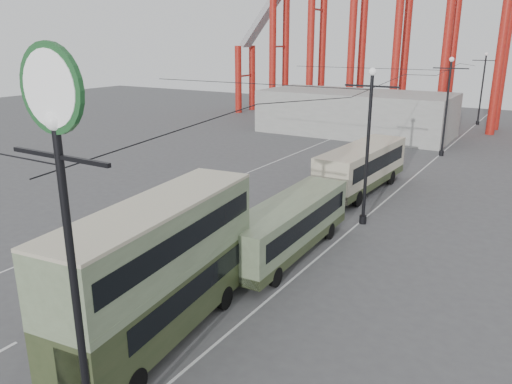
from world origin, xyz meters
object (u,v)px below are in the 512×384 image
Objects in this scene: lamp_post_near at (61,176)px; single_decker_cream at (362,166)px; single_decker_green at (289,225)px; pedestrian at (169,245)px; double_decker_bus at (160,264)px.

single_decker_cream is (-2.54, 27.49, -5.96)m from lamp_post_near.
single_decker_green is 5.42× the size of pedestrian.
lamp_post_near is 15.84m from single_decker_green.
single_decker_cream is at bearing -102.36° from pedestrian.
lamp_post_near reaches higher than pedestrian.
lamp_post_near is 14.08m from pedestrian.
double_decker_bus reaches higher than pedestrian.
single_decker_green is at bearing -83.71° from single_decker_cream.
pedestrian is at bearing 121.41° from lamp_post_near.
single_decker_cream reaches higher than pedestrian.
single_decker_green is at bearing 96.75° from lamp_post_near.
double_decker_bus is 0.93× the size of single_decker_cream.
double_decker_bus is 0.98× the size of single_decker_green.
single_decker_green is 13.05m from single_decker_cream.
lamp_post_near is 7.53m from double_decker_bus.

